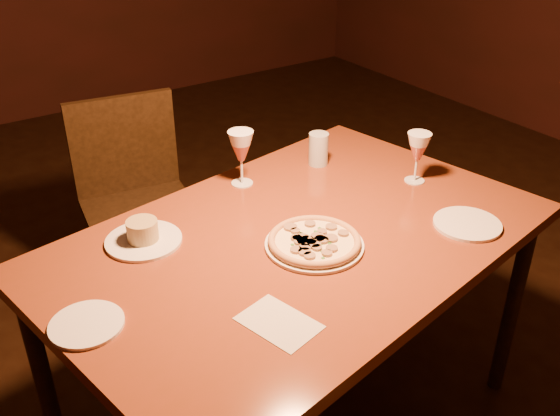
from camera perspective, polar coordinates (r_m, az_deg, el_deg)
floor at (r=2.52m, az=1.51°, el=-16.35°), size 7.00×7.00×0.00m
dining_table at (r=1.92m, az=1.65°, el=-4.29°), size 1.66×1.22×0.81m
chair_far at (r=2.74m, az=-12.97°, el=0.95°), size 0.52×0.52×0.94m
pizza_plate at (r=1.82m, az=3.17°, el=-3.09°), size 0.29×0.29×0.03m
ramekin_saucer at (r=1.88m, az=-12.41°, el=-2.46°), size 0.23×0.23×0.07m
wine_glass_far at (r=2.14m, az=-3.55°, el=4.57°), size 0.09×0.09×0.20m
wine_glass_right at (r=2.20m, az=12.42°, el=4.52°), size 0.08×0.08×0.18m
water_tumbler at (r=2.30m, az=3.54°, el=5.41°), size 0.07×0.07×0.12m
side_plate_left at (r=1.61m, az=-17.27°, el=-10.13°), size 0.18×0.18×0.01m
side_plate_near at (r=2.01m, az=16.75°, el=-1.41°), size 0.21×0.21×0.01m
menu_card at (r=1.55m, az=-0.10°, el=-10.44°), size 0.17×0.22×0.00m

